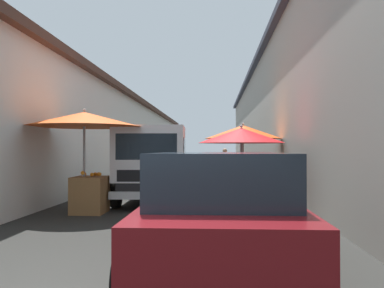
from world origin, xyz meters
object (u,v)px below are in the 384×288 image
Objects in this scene: fruit_stall_near_left at (243,147)px; hatchback_car at (221,211)px; delivery_truck at (153,166)px; vendor_by_crates at (225,163)px; fruit_stall_near_right at (85,133)px; parked_scooter at (229,175)px; fruit_stall_far_left at (243,138)px.

fruit_stall_near_left reaches higher than hatchback_car.
vendor_by_crates is at bearing -15.92° from delivery_truck.
hatchback_car is (-4.45, -3.13, -1.14)m from fruit_stall_near_right.
parked_scooter is at bearing -27.72° from fruit_stall_near_right.
fruit_stall_near_right reaches higher than delivery_truck.
fruit_stall_near_right reaches higher than fruit_stall_far_left.
fruit_stall_far_left reaches higher than fruit_stall_near_left.
fruit_stall_far_left is 3.77m from delivery_truck.
fruit_stall_near_left is 3.84m from fruit_stall_near_right.
fruit_stall_far_left reaches higher than parked_scooter.
parked_scooter is (11.34, -0.49, -0.29)m from hatchback_car.
parked_scooter is (5.27, -2.25, -0.59)m from delivery_truck.
fruit_stall_near_left is at bearing -109.51° from delivery_truck.
vendor_by_crates is (4.86, 0.49, -1.00)m from fruit_stall_far_left.
fruit_stall_near_left is 6.21m from parked_scooter.
fruit_stall_near_left reaches higher than delivery_truck.
hatchback_car is at bearing 177.51° from parked_scooter.
fruit_stall_far_left is at bearing -5.62° from hatchback_car.
fruit_stall_near_right is 9.77m from vendor_by_crates.
delivery_truck is at bearing 16.18° from hatchback_car.
fruit_stall_near_right reaches higher than fruit_stall_near_left.
delivery_truck is (6.07, 1.76, 0.30)m from hatchback_car.
hatchback_car is 2.37× the size of parked_scooter.
fruit_stall_near_right reaches higher than hatchback_car.
hatchback_car is (-5.22, 0.62, -0.82)m from fruit_stall_near_left.
vendor_by_crates reaches higher than hatchback_car.
hatchback_car is at bearing 173.20° from fruit_stall_near_left.
vendor_by_crates is at bearing -1.55° from hatchback_car.
vendor_by_crates reaches higher than parked_scooter.
fruit_stall_near_right is at bearing 136.62° from fruit_stall_far_left.
delivery_truck is 7.75m from vendor_by_crates.
fruit_stall_near_left is at bearing 176.19° from fruit_stall_far_left.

